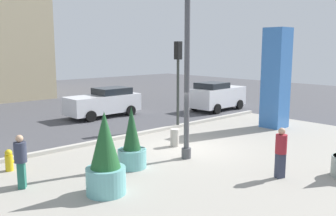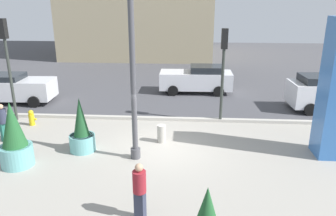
{
  "view_description": "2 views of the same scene",
  "coord_description": "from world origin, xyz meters",
  "px_view_note": "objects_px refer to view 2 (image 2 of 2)",
  "views": [
    {
      "loc": [
        -10.42,
        -10.33,
        4.1
      ],
      "look_at": [
        -0.55,
        0.48,
        1.7
      ],
      "focal_mm": 39.19,
      "sensor_mm": 36.0,
      "label": 1
    },
    {
      "loc": [
        1.04,
        -11.95,
        5.66
      ],
      "look_at": [
        0.18,
        0.33,
        1.58
      ],
      "focal_mm": 35.12,
      "sensor_mm": 36.0,
      "label": 2
    }
  ],
  "objects_px": {
    "potted_plant_mid_plaza": "(14,139)",
    "car_curb_east": "(17,88)",
    "fire_hydrant": "(32,118)",
    "concrete_bollard": "(162,134)",
    "pedestrian_on_sidewalk": "(3,121)",
    "car_intersection": "(328,93)",
    "car_passing_lane": "(197,79)",
    "potted_plant_by_pillar": "(82,131)",
    "pedestrian_crossing": "(140,189)",
    "traffic_light_far_side": "(223,61)",
    "lamp_post": "(133,73)",
    "traffic_light_corner": "(7,54)"
  },
  "relations": [
    {
      "from": "potted_plant_by_pillar",
      "to": "fire_hydrant",
      "type": "bearing_deg",
      "value": 142.28
    },
    {
      "from": "potted_plant_mid_plaza",
      "to": "lamp_post",
      "type": "bearing_deg",
      "value": 11.91
    },
    {
      "from": "potted_plant_by_pillar",
      "to": "pedestrian_on_sidewalk",
      "type": "distance_m",
      "value": 3.6
    },
    {
      "from": "traffic_light_corner",
      "to": "car_curb_east",
      "type": "height_order",
      "value": "traffic_light_corner"
    },
    {
      "from": "potted_plant_mid_plaza",
      "to": "fire_hydrant",
      "type": "relative_size",
      "value": 3.18
    },
    {
      "from": "fire_hydrant",
      "to": "traffic_light_far_side",
      "type": "height_order",
      "value": "traffic_light_far_side"
    },
    {
      "from": "concrete_bollard",
      "to": "pedestrian_on_sidewalk",
      "type": "xyz_separation_m",
      "value": [
        -6.54,
        -0.35,
        0.52
      ]
    },
    {
      "from": "fire_hydrant",
      "to": "pedestrian_on_sidewalk",
      "type": "height_order",
      "value": "pedestrian_on_sidewalk"
    },
    {
      "from": "car_curb_east",
      "to": "fire_hydrant",
      "type": "bearing_deg",
      "value": -54.65
    },
    {
      "from": "potted_plant_mid_plaza",
      "to": "potted_plant_by_pillar",
      "type": "relative_size",
      "value": 1.1
    },
    {
      "from": "fire_hydrant",
      "to": "car_passing_lane",
      "type": "relative_size",
      "value": 0.17
    },
    {
      "from": "pedestrian_crossing",
      "to": "traffic_light_corner",
      "type": "bearing_deg",
      "value": 135.28
    },
    {
      "from": "traffic_light_corner",
      "to": "car_intersection",
      "type": "bearing_deg",
      "value": 9.58
    },
    {
      "from": "potted_plant_mid_plaza",
      "to": "traffic_light_far_side",
      "type": "distance_m",
      "value": 9.25
    },
    {
      "from": "potted_plant_mid_plaza",
      "to": "traffic_light_corner",
      "type": "distance_m",
      "value": 5.61
    },
    {
      "from": "potted_plant_mid_plaza",
      "to": "potted_plant_by_pillar",
      "type": "xyz_separation_m",
      "value": [
        1.93,
        1.35,
        -0.21
      ]
    },
    {
      "from": "potted_plant_mid_plaza",
      "to": "concrete_bollard",
      "type": "relative_size",
      "value": 3.18
    },
    {
      "from": "potted_plant_by_pillar",
      "to": "car_intersection",
      "type": "distance_m",
      "value": 12.83
    },
    {
      "from": "pedestrian_on_sidewalk",
      "to": "car_intersection",
      "type": "bearing_deg",
      "value": 19.05
    },
    {
      "from": "car_passing_lane",
      "to": "pedestrian_crossing",
      "type": "distance_m",
      "value": 12.98
    },
    {
      "from": "potted_plant_mid_plaza",
      "to": "car_curb_east",
      "type": "height_order",
      "value": "potted_plant_mid_plaza"
    },
    {
      "from": "lamp_post",
      "to": "car_curb_east",
      "type": "xyz_separation_m",
      "value": [
        -7.89,
        6.48,
        -2.4
      ]
    },
    {
      "from": "car_curb_east",
      "to": "pedestrian_on_sidewalk",
      "type": "relative_size",
      "value": 2.51
    },
    {
      "from": "lamp_post",
      "to": "car_curb_east",
      "type": "bearing_deg",
      "value": 140.61
    },
    {
      "from": "pedestrian_crossing",
      "to": "potted_plant_mid_plaza",
      "type": "bearing_deg",
      "value": 151.27
    },
    {
      "from": "potted_plant_mid_plaza",
      "to": "car_curb_east",
      "type": "relative_size",
      "value": 0.59
    },
    {
      "from": "potted_plant_by_pillar",
      "to": "concrete_bollard",
      "type": "distance_m",
      "value": 3.21
    },
    {
      "from": "car_passing_lane",
      "to": "pedestrian_crossing",
      "type": "height_order",
      "value": "car_passing_lane"
    },
    {
      "from": "fire_hydrant",
      "to": "concrete_bollard",
      "type": "height_order",
      "value": "same"
    },
    {
      "from": "potted_plant_mid_plaza",
      "to": "pedestrian_on_sidewalk",
      "type": "xyz_separation_m",
      "value": [
        -1.6,
        2.03,
        -0.13
      ]
    },
    {
      "from": "fire_hydrant",
      "to": "car_curb_east",
      "type": "bearing_deg",
      "value": 125.35
    },
    {
      "from": "concrete_bollard",
      "to": "traffic_light_corner",
      "type": "bearing_deg",
      "value": 163.74
    },
    {
      "from": "concrete_bollard",
      "to": "pedestrian_on_sidewalk",
      "type": "height_order",
      "value": "pedestrian_on_sidewalk"
    },
    {
      "from": "lamp_post",
      "to": "potted_plant_mid_plaza",
      "type": "distance_m",
      "value": 4.74
    },
    {
      "from": "fire_hydrant",
      "to": "pedestrian_on_sidewalk",
      "type": "xyz_separation_m",
      "value": [
        -0.27,
        -1.84,
        0.53
      ]
    },
    {
      "from": "potted_plant_mid_plaza",
      "to": "car_passing_lane",
      "type": "distance_m",
      "value": 12.12
    },
    {
      "from": "potted_plant_mid_plaza",
      "to": "pedestrian_crossing",
      "type": "xyz_separation_m",
      "value": [
        4.8,
        -2.63,
        -0.12
      ]
    },
    {
      "from": "car_intersection",
      "to": "car_passing_lane",
      "type": "bearing_deg",
      "value": 156.12
    },
    {
      "from": "fire_hydrant",
      "to": "potted_plant_by_pillar",
      "type": "bearing_deg",
      "value": -37.72
    },
    {
      "from": "car_curb_east",
      "to": "pedestrian_on_sidewalk",
      "type": "distance_m",
      "value": 5.74
    },
    {
      "from": "lamp_post",
      "to": "traffic_light_far_side",
      "type": "distance_m",
      "value": 5.35
    },
    {
      "from": "traffic_light_far_side",
      "to": "traffic_light_corner",
      "type": "bearing_deg",
      "value": -177.7
    },
    {
      "from": "potted_plant_mid_plaza",
      "to": "car_intersection",
      "type": "xyz_separation_m",
      "value": [
        13.35,
        7.2,
        -0.08
      ]
    },
    {
      "from": "car_passing_lane",
      "to": "fire_hydrant",
      "type": "bearing_deg",
      "value": -140.88
    },
    {
      "from": "potted_plant_mid_plaza",
      "to": "car_curb_east",
      "type": "bearing_deg",
      "value": 117.31
    },
    {
      "from": "traffic_light_corner",
      "to": "car_curb_east",
      "type": "distance_m",
      "value": 3.94
    },
    {
      "from": "potted_plant_by_pillar",
      "to": "pedestrian_on_sidewalk",
      "type": "height_order",
      "value": "potted_plant_by_pillar"
    },
    {
      "from": "concrete_bollard",
      "to": "traffic_light_far_side",
      "type": "height_order",
      "value": "traffic_light_far_side"
    },
    {
      "from": "traffic_light_far_side",
      "to": "car_intersection",
      "type": "bearing_deg",
      "value": 21.37
    },
    {
      "from": "potted_plant_by_pillar",
      "to": "car_curb_east",
      "type": "distance_m",
      "value": 8.29
    }
  ]
}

